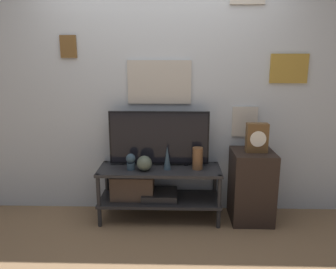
# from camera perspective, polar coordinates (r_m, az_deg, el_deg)

# --- Properties ---
(ground_plane) EXTENTS (12.00, 12.00, 0.00)m
(ground_plane) POSITION_cam_1_polar(r_m,az_deg,el_deg) (3.33, -1.67, -16.34)
(ground_plane) COLOR #846647
(wall_back) EXTENTS (6.40, 0.08, 2.70)m
(wall_back) POSITION_cam_1_polar(r_m,az_deg,el_deg) (3.45, -1.20, 8.42)
(wall_back) COLOR #B2BCC6
(wall_back) RESTS_ON ground_plane
(media_console) EXTENTS (1.24, 0.45, 0.55)m
(media_console) POSITION_cam_1_polar(r_m,az_deg,el_deg) (3.43, -3.22, -9.08)
(media_console) COLOR #232326
(media_console) RESTS_ON ground_plane
(television) EXTENTS (1.02, 0.05, 0.57)m
(television) POSITION_cam_1_polar(r_m,az_deg,el_deg) (3.36, -1.57, -0.59)
(television) COLOR black
(television) RESTS_ON media_console
(vase_round_glass) EXTENTS (0.15, 0.15, 0.15)m
(vase_round_glass) POSITION_cam_1_polar(r_m,az_deg,el_deg) (3.26, -4.14, -5.03)
(vase_round_glass) COLOR #4C5647
(vase_round_glass) RESTS_ON media_console
(vase_slim_bronze) EXTENTS (0.07, 0.07, 0.24)m
(vase_slim_bronze) POSITION_cam_1_polar(r_m,az_deg,el_deg) (3.28, -0.14, -4.10)
(vase_slim_bronze) COLOR #2D4251
(vase_slim_bronze) RESTS_ON media_console
(vase_tall_ceramic) EXTENTS (0.10, 0.10, 0.22)m
(vase_tall_ceramic) POSITION_cam_1_polar(r_m,az_deg,el_deg) (3.31, 5.18, -4.16)
(vase_tall_ceramic) COLOR brown
(vase_tall_ceramic) RESTS_ON media_console
(decorative_bust) EXTENTS (0.09, 0.09, 0.16)m
(decorative_bust) POSITION_cam_1_polar(r_m,az_deg,el_deg) (3.30, -6.50, -4.63)
(decorative_bust) COLOR #2D4251
(decorative_bust) RESTS_ON media_console
(side_table) EXTENTS (0.41, 0.45, 0.73)m
(side_table) POSITION_cam_1_polar(r_m,az_deg,el_deg) (3.50, 14.31, -8.65)
(side_table) COLOR black
(side_table) RESTS_ON ground_plane
(mantel_clock) EXTENTS (0.21, 0.11, 0.29)m
(mantel_clock) POSITION_cam_1_polar(r_m,az_deg,el_deg) (3.34, 15.22, -0.55)
(mantel_clock) COLOR brown
(mantel_clock) RESTS_ON side_table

